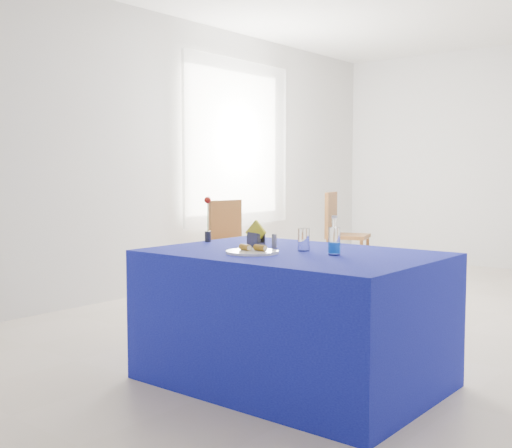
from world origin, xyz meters
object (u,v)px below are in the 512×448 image
(plate, at_px, (252,252))
(chair_win_a, at_px, (232,240))
(chair_win_b, at_px, (340,229))
(blue_table, at_px, (293,317))
(water_bottle, at_px, (334,242))

(plate, height_order, chair_win_a, chair_win_a)
(chair_win_b, bearing_deg, plate, -174.63)
(blue_table, height_order, chair_win_a, chair_win_a)
(water_bottle, bearing_deg, chair_win_b, 120.89)
(chair_win_a, bearing_deg, blue_table, -125.70)
(plate, relative_size, blue_table, 0.18)
(blue_table, relative_size, chair_win_b, 1.61)
(plate, xyz_separation_m, chair_win_b, (-1.59, 3.54, -0.19))
(blue_table, height_order, water_bottle, water_bottle)
(blue_table, distance_m, water_bottle, 0.52)
(plate, xyz_separation_m, chair_win_a, (-1.94, 2.06, -0.23))
(blue_table, relative_size, chair_win_a, 1.71)
(chair_win_b, bearing_deg, chair_win_a, 148.05)
(plate, bearing_deg, water_bottle, 30.14)
(plate, distance_m, blue_table, 0.46)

